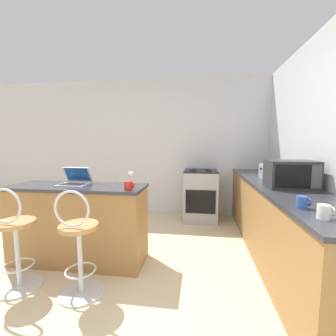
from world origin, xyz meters
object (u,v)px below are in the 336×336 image
object	(u,v)px
toaster	(270,172)
bar_stool_near	(15,242)
stove_range	(200,195)
microwave	(291,174)
laptop	(75,180)
mug_white	(324,212)
mug_blue	(302,202)
wine_glass_tall	(131,175)
bar_stool_far	(79,246)
mug_red	(129,186)

from	to	relation	value
toaster	bar_stool_near	bearing A→B (deg)	-152.97
stove_range	microwave	bearing A→B (deg)	-57.66
microwave	toaster	world-z (taller)	microwave
laptop	mug_white	distance (m)	2.40
toaster	stove_range	bearing A→B (deg)	136.40
mug_blue	wine_glass_tall	distance (m)	1.68
microwave	wine_glass_tall	xyz separation A→B (m)	(-1.73, -0.09, -0.03)
mug_white	microwave	bearing A→B (deg)	79.67
bar_stool_near	wine_glass_tall	distance (m)	1.26
toaster	microwave	bearing A→B (deg)	-87.65
toaster	stove_range	distance (m)	1.37
bar_stool_far	mug_blue	distance (m)	1.88
microwave	mug_blue	distance (m)	0.84
bar_stool_near	bar_stool_far	world-z (taller)	same
mug_red	mug_blue	distance (m)	1.54
mug_white	laptop	bearing A→B (deg)	157.53
laptop	mug_red	xyz separation A→B (m)	(0.72, -0.22, -0.01)
bar_stool_near	mug_red	distance (m)	1.16
bar_stool_near	mug_blue	distance (m)	2.49
toaster	stove_range	world-z (taller)	toaster
bar_stool_near	mug_white	distance (m)	2.54
laptop	mug_red	bearing A→B (deg)	-16.72
bar_stool_far	mug_white	world-z (taller)	mug_white
bar_stool_far	stove_range	size ratio (longest dim) A/B	1.09
mug_blue	wine_glass_tall	size ratio (longest dim) A/B	0.58
toaster	wine_glass_tall	bearing A→B (deg)	-157.77
mug_red	mug_white	world-z (taller)	mug_white
bar_stool_far	stove_range	bearing A→B (deg)	63.66
bar_stool_near	bar_stool_far	distance (m)	0.63
mug_red	mug_white	size ratio (longest dim) A/B	1.12
bar_stool_far	wine_glass_tall	bearing A→B (deg)	65.42
mug_blue	wine_glass_tall	bearing A→B (deg)	154.82
mug_blue	laptop	bearing A→B (deg)	162.59
microwave	wine_glass_tall	world-z (taller)	microwave
toaster	laptop	bearing A→B (deg)	-163.05
microwave	stove_range	distance (m)	1.85
stove_range	wine_glass_tall	size ratio (longest dim) A/B	5.64
bar_stool_far	stove_range	world-z (taller)	bar_stool_far
stove_range	wine_glass_tall	world-z (taller)	wine_glass_tall
wine_glass_tall	mug_red	bearing A→B (deg)	-78.53
bar_stool_far	stove_range	xyz separation A→B (m)	(1.09, 2.21, -0.01)
bar_stool_near	mug_blue	world-z (taller)	mug_blue
wine_glass_tall	mug_white	bearing A→B (deg)	-31.40
toaster	wine_glass_tall	xyz separation A→B (m)	(-1.71, -0.70, 0.02)
microwave	wine_glass_tall	bearing A→B (deg)	-177.09
microwave	mug_red	size ratio (longest dim) A/B	4.59
toaster	mug_red	world-z (taller)	toaster
toaster	mug_white	world-z (taller)	toaster
mug_white	toaster	bearing A→B (deg)	84.33
toaster	mug_white	xyz separation A→B (m)	(-0.16, -1.64, -0.05)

